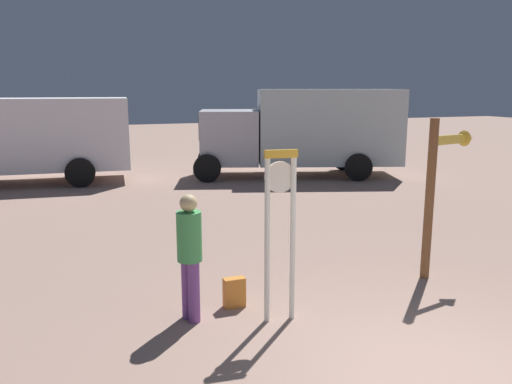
# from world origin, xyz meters

# --- Properties ---
(ground_plane) EXTENTS (80.00, 80.00, 0.00)m
(ground_plane) POSITION_xyz_m (0.00, 0.00, 0.00)
(ground_plane) COLOR gray
(standing_clock) EXTENTS (0.43, 0.13, 2.25)m
(standing_clock) POSITION_xyz_m (-1.03, 1.90, 1.37)
(standing_clock) COLOR white
(standing_clock) RESTS_ON ground_plane
(arrow_sign) EXTENTS (1.04, 0.40, 2.55)m
(arrow_sign) POSITION_xyz_m (2.07, 2.54, 1.68)
(arrow_sign) COLOR brown
(arrow_sign) RESTS_ON ground_plane
(person_near_clock) EXTENTS (0.32, 0.32, 1.69)m
(person_near_clock) POSITION_xyz_m (-2.11, 2.30, 0.94)
(person_near_clock) COLOR #7C4693
(person_near_clock) RESTS_ON ground_plane
(backpack) EXTENTS (0.30, 0.18, 0.42)m
(backpack) POSITION_xyz_m (-1.46, 2.49, 0.21)
(backpack) COLOR orange
(backpack) RESTS_ON ground_plane
(box_truck_near) EXTENTS (7.34, 4.41, 2.96)m
(box_truck_near) POSITION_xyz_m (4.34, 12.08, 1.60)
(box_truck_near) COLOR silver
(box_truck_near) RESTS_ON ground_plane
(box_truck_far) EXTENTS (6.42, 2.95, 2.69)m
(box_truck_far) POSITION_xyz_m (-4.34, 13.84, 1.49)
(box_truck_far) COLOR white
(box_truck_far) RESTS_ON ground_plane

